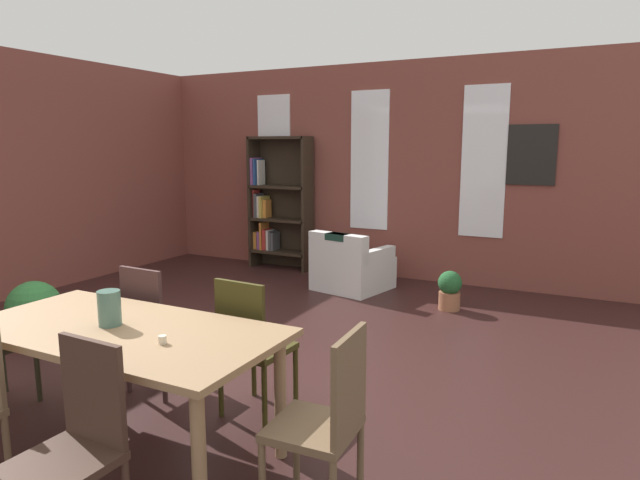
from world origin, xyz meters
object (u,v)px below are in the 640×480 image
(potted_plant_by_shelf, at_px, (450,290))
(dining_chair_head_right, at_px, (327,419))
(vase_on_table, at_px, (109,308))
(dining_chair_near_right, at_px, (74,443))
(dining_chair_far_left, at_px, (155,325))
(potted_plant_corner, at_px, (34,310))
(dining_chair_far_right, at_px, (251,343))
(dining_table, at_px, (123,342))
(armchair_white, at_px, (351,268))
(bookshelf_tall, at_px, (277,205))

(potted_plant_by_shelf, bearing_deg, dining_chair_head_right, -85.17)
(vase_on_table, bearing_deg, dining_chair_near_right, -53.25)
(potted_plant_by_shelf, bearing_deg, dining_chair_far_left, -115.03)
(dining_chair_far_left, height_order, potted_plant_corner, dining_chair_far_left)
(dining_chair_far_right, distance_m, dining_chair_near_right, 1.37)
(dining_chair_head_right, bearing_deg, dining_chair_near_right, -142.00)
(dining_chair_far_right, bearing_deg, vase_on_table, -126.36)
(dining_chair_near_right, bearing_deg, vase_on_table, 126.75)
(dining_table, height_order, potted_plant_corner, dining_table)
(dining_chair_near_right, relative_size, potted_plant_corner, 1.62)
(potted_plant_by_shelf, bearing_deg, dining_table, -104.94)
(vase_on_table, bearing_deg, dining_chair_far_right, 53.64)
(dining_chair_head_right, distance_m, armchair_white, 4.34)
(dining_chair_head_right, bearing_deg, potted_plant_corner, 164.79)
(dining_chair_head_right, bearing_deg, dining_chair_far_left, 158.43)
(dining_chair_far_right, relative_size, dining_chair_near_right, 1.00)
(dining_chair_far_left, relative_size, dining_chair_far_right, 1.00)
(dining_table, height_order, dining_chair_head_right, dining_chair_head_right)
(bookshelf_tall, relative_size, armchair_white, 2.03)
(dining_chair_head_right, height_order, bookshelf_tall, bookshelf_tall)
(armchair_white, relative_size, potted_plant_by_shelf, 2.17)
(potted_plant_by_shelf, bearing_deg, bookshelf_tall, 160.46)
(vase_on_table, xyz_separation_m, dining_chair_near_right, (0.51, -0.69, -0.35))
(dining_chair_far_left, bearing_deg, armchair_white, 88.48)
(armchair_white, relative_size, potted_plant_corner, 1.62)
(bookshelf_tall, bearing_deg, dining_chair_head_right, -56.25)
(potted_plant_by_shelf, bearing_deg, potted_plant_corner, -138.20)
(dining_chair_far_right, bearing_deg, bookshelf_tall, 119.27)
(dining_chair_far_right, distance_m, armchair_white, 3.42)
(dining_chair_far_right, relative_size, bookshelf_tall, 0.49)
(bookshelf_tall, height_order, potted_plant_corner, bookshelf_tall)
(armchair_white, distance_m, potted_plant_by_shelf, 1.36)
(vase_on_table, relative_size, bookshelf_tall, 0.11)
(dining_chair_head_right, distance_m, dining_chair_far_right, 1.12)
(vase_on_table, bearing_deg, dining_chair_far_left, 115.78)
(vase_on_table, bearing_deg, dining_table, -0.00)
(dining_chair_far_right, height_order, potted_plant_corner, dining_chair_far_right)
(dining_table, relative_size, dining_chair_far_left, 1.96)
(dining_chair_head_right, relative_size, dining_chair_far_right, 1.00)
(vase_on_table, height_order, dining_chair_far_right, vase_on_table)
(dining_table, bearing_deg, vase_on_table, 180.00)
(dining_table, height_order, potted_plant_by_shelf, dining_table)
(dining_chair_far_left, xyz_separation_m, dining_chair_far_right, (0.84, 0.00, 0.00))
(dining_table, distance_m, dining_chair_far_left, 0.82)
(dining_table, distance_m, bookshelf_tall, 5.08)
(bookshelf_tall, bearing_deg, armchair_white, -24.92)
(bookshelf_tall, bearing_deg, dining_chair_near_right, -67.24)
(dining_chair_head_right, distance_m, potted_plant_corner, 3.55)
(armchair_white, bearing_deg, dining_chair_head_right, -67.79)
(dining_table, xyz_separation_m, dining_chair_head_right, (1.31, 0.00, -0.17))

